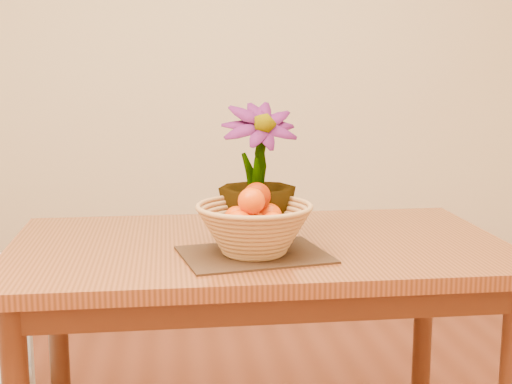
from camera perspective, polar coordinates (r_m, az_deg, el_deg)
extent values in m
cube|color=#F8E3BC|center=(3.91, -3.51, 11.73)|extent=(4.00, 0.02, 2.70)
cube|color=brown|center=(2.03, 0.22, -4.54)|extent=(1.40, 0.80, 0.04)
cube|color=#472110|center=(2.05, 0.21, -6.16)|extent=(1.28, 0.68, 0.08)
cylinder|color=#472110|center=(2.47, -15.51, -11.38)|extent=(0.06, 0.06, 0.71)
cylinder|color=#472110|center=(2.59, 13.22, -10.21)|extent=(0.06, 0.06, 0.71)
cube|color=#372114|center=(1.88, -0.14, -5.03)|extent=(0.42, 0.34, 0.01)
cylinder|color=#B07C49|center=(1.88, -0.14, -4.83)|extent=(0.16, 0.16, 0.01)
sphere|color=#EB4503|center=(1.86, -0.14, -2.49)|extent=(0.06, 0.06, 0.06)
sphere|color=#EB4503|center=(1.91, 1.01, -1.98)|extent=(0.07, 0.07, 0.07)
sphere|color=#EB4503|center=(1.90, -1.57, -2.14)|extent=(0.07, 0.07, 0.07)
sphere|color=#EB4503|center=(1.82, -1.35, -2.62)|extent=(0.07, 0.07, 0.07)
sphere|color=#EB4503|center=(1.83, 1.34, -2.65)|extent=(0.07, 0.07, 0.07)
sphere|color=#EB4503|center=(1.88, 0.08, -0.34)|extent=(0.07, 0.07, 0.07)
sphere|color=#EB4503|center=(1.82, -0.37, -0.74)|extent=(0.07, 0.07, 0.07)
sphere|color=#EB4503|center=(1.88, 0.08, -0.34)|extent=(0.07, 0.07, 0.07)
imported|color=#1C4213|center=(1.99, 0.11, 1.48)|extent=(0.25, 0.25, 0.39)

